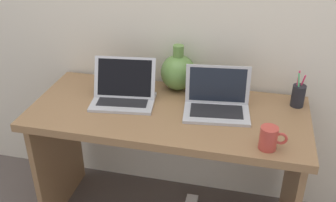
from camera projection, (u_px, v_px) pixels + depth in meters
The scene contains 7 objects.
desk at pixel (168, 137), 2.02m from camera, with size 1.37×0.60×0.73m.
laptop_left at pixel (124, 90), 2.00m from camera, with size 0.34×0.26×0.21m.
laptop_right at pixel (217, 100), 1.92m from camera, with size 0.34×0.25×0.21m.
green_vase at pixel (178, 72), 2.10m from camera, with size 0.19×0.19×0.25m.
coffee_mug at pixel (269, 138), 1.64m from camera, with size 0.12×0.08×0.10m.
pen_cup at pixel (298, 95), 1.95m from camera, with size 0.07×0.07×0.19m.
power_brick at pixel (192, 200), 2.41m from camera, with size 0.07×0.07×0.03m, color white.
Camera 1 is at (0.38, -1.63, 1.72)m, focal length 42.17 mm.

